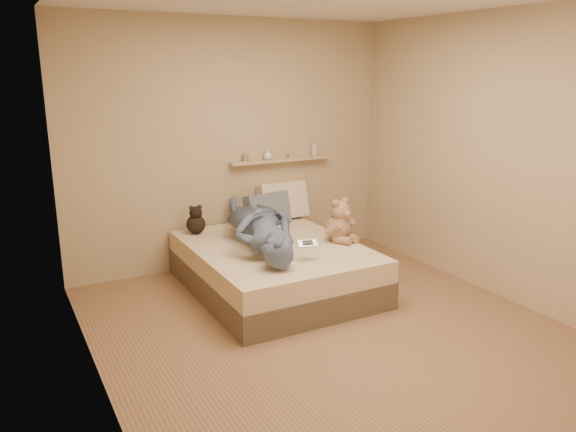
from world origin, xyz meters
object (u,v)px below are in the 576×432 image
teddy_bear (340,223)px  pillow_grey (267,209)px  person (260,226)px  bed (274,267)px  dark_plush (196,221)px  wall_shelf (281,160)px  pillow_cream (283,201)px  game_console (308,244)px

teddy_bear → pillow_grey: size_ratio=0.86×
pillow_grey → person: 0.76m
pillow_grey → teddy_bear: bearing=-68.1°
bed → dark_plush: size_ratio=6.33×
dark_plush → wall_shelf: bearing=10.1°
pillow_cream → wall_shelf: 0.46m
bed → teddy_bear: bearing=-16.2°
pillow_cream → pillow_grey: pillow_cream is taller
bed → game_console: game_console is taller
bed → pillow_cream: bearing=57.2°
bed → person: size_ratio=1.17×
teddy_bear → person: 0.78m
game_console → person: bearing=107.5°
pillow_grey → wall_shelf: bearing=38.2°
bed → teddy_bear: teddy_bear is taller
pillow_grey → person: person is taller
game_console → dark_plush: dark_plush is taller
person → bed: bearing=174.8°
teddy_bear → dark_plush: size_ratio=1.43×
pillow_grey → game_console: bearing=-99.9°
pillow_cream → game_console: bearing=-109.3°
bed → game_console: 0.66m
game_console → pillow_grey: 1.24m
game_console → teddy_bear: (0.56, 0.35, 0.02)m
pillow_grey → bed: bearing=-111.5°
bed → person: (-0.13, 0.04, 0.42)m
pillow_cream → wall_shelf: size_ratio=0.46×
dark_plush → pillow_cream: size_ratio=0.55×
bed → wall_shelf: bearing=58.8°
person → teddy_bear: bearing=177.4°
bed → dark_plush: (-0.53, 0.72, 0.36)m
teddy_bear → dark_plush: bearing=141.9°
wall_shelf → pillow_cream: bearing=-101.2°
game_console → person: size_ratio=0.11×
game_console → dark_plush: 1.38m
dark_plush → person: 0.79m
bed → person: person is taller
game_console → dark_plush: bearing=114.9°
dark_plush → person: (0.40, -0.67, 0.06)m
bed → wall_shelf: size_ratio=1.58×
game_console → dark_plush: size_ratio=0.61×
teddy_bear → pillow_grey: bearing=111.9°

